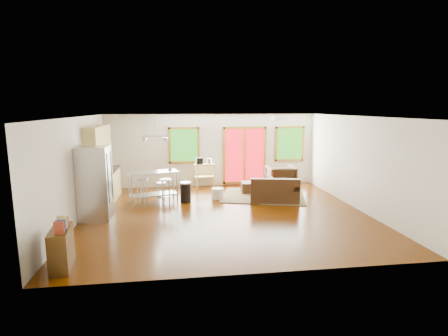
{
  "coord_description": "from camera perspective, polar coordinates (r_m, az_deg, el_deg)",
  "views": [
    {
      "loc": [
        -1.29,
        -9.0,
        2.83
      ],
      "look_at": [
        0.0,
        0.3,
        1.2
      ],
      "focal_mm": 28.0,
      "sensor_mm": 36.0,
      "label": 1
    }
  ],
  "objects": [
    {
      "name": "pendant_light",
      "position": [
        10.56,
        -11.21,
        4.6
      ],
      "size": [
        0.8,
        0.18,
        0.79
      ],
      "color": "gray",
      "rests_on": "ceiling"
    },
    {
      "name": "right_wall",
      "position": [
        10.43,
        21.16,
        0.75
      ],
      "size": [
        0.02,
        7.0,
        2.6
      ],
      "primitive_type": "cube",
      "color": "beige",
      "rests_on": "ground"
    },
    {
      "name": "window_left",
      "position": [
        12.54,
        -6.53,
        3.7
      ],
      "size": [
        1.1,
        0.05,
        1.3
      ],
      "color": "#1D5414",
      "rests_on": "back_wall"
    },
    {
      "name": "kitchen_cart",
      "position": [
        12.43,
        -3.33,
        0.15
      ],
      "size": [
        0.76,
        0.54,
        1.08
      ],
      "rotation": [
        0.0,
        0.0,
        0.13
      ],
      "color": "tan",
      "rests_on": "floor"
    },
    {
      "name": "ceiling",
      "position": [
        9.1,
        0.26,
        8.46
      ],
      "size": [
        7.5,
        7.0,
        0.02
      ],
      "primitive_type": "cube",
      "color": "silver",
      "rests_on": "ground"
    },
    {
      "name": "front_wall",
      "position": [
        5.85,
        5.14,
        -5.38
      ],
      "size": [
        7.5,
        0.02,
        2.6
      ],
      "primitive_type": "cube",
      "color": "beige",
      "rests_on": "ground"
    },
    {
      "name": "french_doors",
      "position": [
        12.83,
        3.38,
        2.08
      ],
      "size": [
        1.6,
        0.05,
        2.1
      ],
      "color": "#AE1119",
      "rests_on": "back_wall"
    },
    {
      "name": "trash_can",
      "position": [
        10.64,
        -6.28,
        -3.91
      ],
      "size": [
        0.34,
        0.34,
        0.61
      ],
      "rotation": [
        0.0,
        0.0,
        -0.01
      ],
      "color": "black",
      "rests_on": "floor"
    },
    {
      "name": "cabinets",
      "position": [
        11.09,
        -19.19,
        -0.58
      ],
      "size": [
        0.64,
        2.24,
        2.3
      ],
      "color": "tan",
      "rests_on": "floor"
    },
    {
      "name": "floor",
      "position": [
        9.53,
        0.25,
        -7.5
      ],
      "size": [
        7.5,
        7.0,
        0.02
      ],
      "primitive_type": "cube",
      "color": "#321500",
      "rests_on": "ground"
    },
    {
      "name": "island",
      "position": [
        10.68,
        -11.49,
        -2.15
      ],
      "size": [
        1.59,
        0.97,
        0.94
      ],
      "rotation": [
        0.0,
        0.0,
        0.27
      ],
      "color": "#B7BABC",
      "rests_on": "floor"
    },
    {
      "name": "back_wall",
      "position": [
        12.67,
        -1.99,
        2.91
      ],
      "size": [
        7.5,
        0.02,
        2.6
      ],
      "primitive_type": "cube",
      "color": "beige",
      "rests_on": "ground"
    },
    {
      "name": "loveseat",
      "position": [
        10.72,
        8.22,
        -3.89
      ],
      "size": [
        1.58,
        1.1,
        0.77
      ],
      "rotation": [
        0.0,
        0.0,
        -0.21
      ],
      "color": "black",
      "rests_on": "floor"
    },
    {
      "name": "left_wall",
      "position": [
        9.46,
        -22.91,
        -0.25
      ],
      "size": [
        0.02,
        7.0,
        2.6
      ],
      "primitive_type": "cube",
      "color": "beige",
      "rests_on": "ground"
    },
    {
      "name": "ceiling_flush",
      "position": [
        10.03,
        8.94,
        8.02
      ],
      "size": [
        0.35,
        0.35,
        0.12
      ],
      "primitive_type": "cube",
      "color": "white",
      "rests_on": "ceiling"
    },
    {
      "name": "vase",
      "position": [
        11.68,
        7.8,
        -1.61
      ],
      "size": [
        0.25,
        0.26,
        0.35
      ],
      "rotation": [
        0.0,
        0.0,
        0.26
      ],
      "color": "silver",
      "rests_on": "coffee_table"
    },
    {
      "name": "coffee_table",
      "position": [
        11.69,
        8.16,
        -2.73
      ],
      "size": [
        0.98,
        0.71,
        0.35
      ],
      "rotation": [
        0.0,
        0.0,
        0.22
      ],
      "color": "#321E08",
      "rests_on": "floor"
    },
    {
      "name": "refrigerator",
      "position": [
        9.45,
        -20.28,
        -2.34
      ],
      "size": [
        0.79,
        0.75,
        1.87
      ],
      "rotation": [
        0.0,
        0.0,
        -0.03
      ],
      "color": "#B7BABC",
      "rests_on": "floor"
    },
    {
      "name": "armchair",
      "position": [
        12.23,
        9.22,
        -1.42
      ],
      "size": [
        0.92,
        0.87,
        0.93
      ],
      "primitive_type": "imported",
      "rotation": [
        0.0,
        0.0,
        3.12
      ],
      "color": "black",
      "rests_on": "floor"
    },
    {
      "name": "bar_stool_a",
      "position": [
        10.56,
        -13.22,
        -2.76
      ],
      "size": [
        0.48,
        0.48,
        0.77
      ],
      "rotation": [
        0.0,
        0.0,
        -0.43
      ],
      "color": "#B7BABC",
      "rests_on": "floor"
    },
    {
      "name": "cup",
      "position": [
        10.48,
        -8.8,
        -0.29
      ],
      "size": [
        0.13,
        0.11,
        0.12
      ],
      "primitive_type": "imported",
      "rotation": [
        0.0,
        0.0,
        0.17
      ],
      "color": "silver",
      "rests_on": "island"
    },
    {
      "name": "rug",
      "position": [
        11.37,
        6.4,
        -4.56
      ],
      "size": [
        3.04,
        2.64,
        0.03
      ],
      "primitive_type": "cube",
      "rotation": [
        0.0,
        0.0,
        -0.28
      ],
      "color": "#466240",
      "rests_on": "floor"
    },
    {
      "name": "bar_stool_b",
      "position": [
        10.5,
        -10.24,
        -3.22
      ],
      "size": [
        0.37,
        0.37,
        0.65
      ],
      "rotation": [
        0.0,
        0.0,
        0.24
      ],
      "color": "#B7BABC",
      "rests_on": "floor"
    },
    {
      "name": "window_right",
      "position": [
        13.21,
        10.67,
        3.91
      ],
      "size": [
        1.1,
        0.05,
        1.3
      ],
      "color": "#1D5414",
      "rests_on": "back_wall"
    },
    {
      "name": "bar_stool_c",
      "position": [
        10.44,
        -9.48,
        -2.83
      ],
      "size": [
        0.37,
        0.37,
        0.76
      ],
      "rotation": [
        0.0,
        0.0,
        -0.04
      ],
      "color": "#B7BABC",
      "rests_on": "floor"
    },
    {
      "name": "book",
      "position": [
        11.59,
        9.71,
        -1.73
      ],
      "size": [
        0.2,
        0.06,
        0.27
      ],
      "primitive_type": "imported",
      "rotation": [
        0.0,
        0.0,
        0.18
      ],
      "color": "maroon",
      "rests_on": "coffee_table"
    },
    {
      "name": "ottoman",
      "position": [
        11.77,
        4.18,
        -3.18
      ],
      "size": [
        0.58,
        0.58,
        0.36
      ],
      "primitive_type": "cube",
      "rotation": [
        0.0,
        0.0,
        -0.07
      ],
      "color": "black",
      "rests_on": "floor"
    },
    {
      "name": "pouf",
      "position": [
        10.99,
        -1.05,
        -4.17
      ],
      "size": [
        0.5,
        0.5,
        0.33
      ],
      "primitive_type": "cylinder",
      "rotation": [
        0.0,
        0.0,
        0.41
      ],
      "color": "beige",
      "rests_on": "floor"
    },
    {
      "name": "bookshelf",
      "position": [
        6.98,
        -25.02,
        -11.69
      ],
      "size": [
        0.42,
        0.85,
        0.96
      ],
      "rotation": [
        0.0,
        0.0,
        0.12
      ],
      "color": "#321E08",
      "rests_on": "floor"
    }
  ]
}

